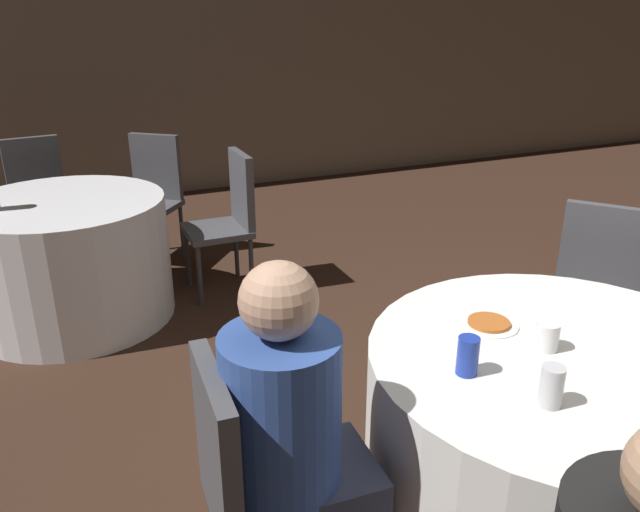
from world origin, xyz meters
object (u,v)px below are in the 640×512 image
object	(u,v)px
chair_near_west	(250,486)
soda_can_silver	(551,386)
table_near	(554,448)
soda_can_blue	(468,356)
table_far	(70,260)
pizza_plate_near	(489,324)
chair_near_northeast	(595,287)
chair_far_northeast	(152,188)
person_blue_shirt	(306,455)
chair_far_north	(39,192)
chair_far_east	(230,211)

from	to	relation	value
chair_near_west	soda_can_silver	size ratio (longest dim) A/B	7.57
table_near	soda_can_blue	world-z (taller)	soda_can_blue
table_far	pizza_plate_near	bearing A→B (deg)	-59.97
pizza_plate_near	soda_can_silver	xyz separation A→B (m)	(-0.14, -0.45, 0.05)
table_far	chair_near_northeast	bearing A→B (deg)	-39.30
soda_can_silver	table_far	bearing A→B (deg)	113.18
chair_near_northeast	pizza_plate_near	size ratio (longest dim) A/B	4.54
table_far	soda_can_silver	xyz separation A→B (m)	(1.15, -2.68, 0.43)
table_far	chair_far_northeast	world-z (taller)	chair_far_northeast
person_blue_shirt	pizza_plate_near	distance (m)	0.83
chair_near_west	chair_far_north	xyz separation A→B (m)	(-0.47, 3.43, 0.00)
pizza_plate_near	chair_near_northeast	bearing A→B (deg)	22.40
table_far	soda_can_silver	bearing A→B (deg)	-66.82
table_near	soda_can_blue	size ratio (longest dim) A/B	10.65
chair_far_east	pizza_plate_near	size ratio (longest dim) A/B	4.54
chair_far_north	soda_can_blue	xyz separation A→B (m)	(1.16, -3.44, 0.26)
person_blue_shirt	chair_near_northeast	bearing A→B (deg)	112.48
chair_near_northeast	chair_far_northeast	world-z (taller)	same
chair_far_north	soda_can_blue	size ratio (longest dim) A/B	7.57
chair_near_northeast	soda_can_blue	xyz separation A→B (m)	(-1.21, -0.61, 0.26)
chair_near_west	chair_far_north	size ratio (longest dim) A/B	1.00
chair_far_northeast	soda_can_silver	xyz separation A→B (m)	(0.51, -3.45, 0.26)
chair_far_northeast	pizza_plate_near	size ratio (longest dim) A/B	4.54
chair_far_northeast	soda_can_blue	size ratio (longest dim) A/B	7.57
table_near	chair_near_northeast	distance (m)	1.08
person_blue_shirt	pizza_plate_near	xyz separation A→B (m)	(0.78, 0.21, 0.14)
chair_far_east	chair_far_north	xyz separation A→B (m)	(-1.12, 0.99, 0.00)
chair_near_northeast	table_far	bearing A→B (deg)	12.55
chair_near_west	chair_far_north	distance (m)	3.46
chair_near_west	person_blue_shirt	size ratio (longest dim) A/B	0.77
chair_far_northeast	person_blue_shirt	distance (m)	3.22
table_far	pizza_plate_near	xyz separation A→B (m)	(1.29, -2.23, 0.38)
chair_far_east	soda_can_blue	xyz separation A→B (m)	(0.04, -2.45, 0.26)
chair_far_north	person_blue_shirt	xyz separation A→B (m)	(0.63, -3.43, 0.06)
soda_can_silver	pizza_plate_near	bearing A→B (deg)	72.30
table_near	person_blue_shirt	world-z (taller)	person_blue_shirt
table_near	chair_far_northeast	bearing A→B (deg)	103.32
chair_near_west	chair_far_northeast	xyz separation A→B (m)	(0.29, 3.21, 0.00)
table_far	person_blue_shirt	bearing A→B (deg)	-78.32
chair_near_west	soda_can_blue	bearing A→B (deg)	91.94
chair_near_northeast	pizza_plate_near	xyz separation A→B (m)	(-0.96, -0.39, 0.20)
chair_far_north	pizza_plate_near	world-z (taller)	chair_far_north
pizza_plate_near	table_far	bearing A→B (deg)	120.03
chair_near_northeast	chair_near_west	size ratio (longest dim) A/B	1.00
table_far	chair_far_north	bearing A→B (deg)	97.27
soda_can_silver	soda_can_blue	distance (m)	0.25
table_far	soda_can_silver	size ratio (longest dim) A/B	9.52
table_near	chair_far_northeast	xyz separation A→B (m)	(-0.77, 3.27, 0.18)
chair_near_northeast	soda_can_blue	world-z (taller)	chair_near_northeast
table_near	soda_can_blue	bearing A→B (deg)	173.22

